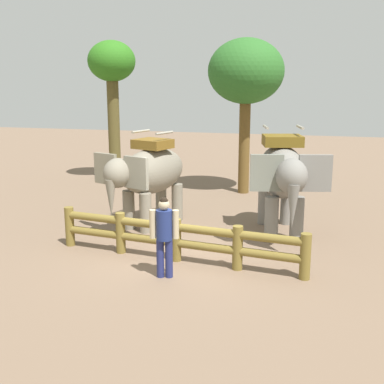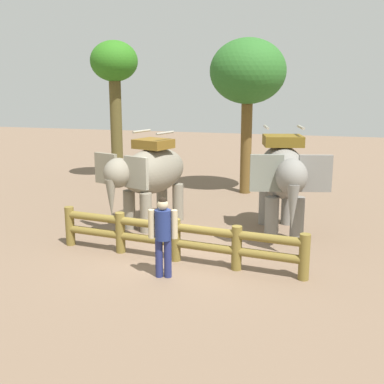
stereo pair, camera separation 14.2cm
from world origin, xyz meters
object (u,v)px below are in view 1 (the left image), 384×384
at_px(elephant_near_left, 149,174).
at_px(tree_back_center, 246,74).
at_px(elephant_center, 282,175).
at_px(tourist_woman_in_black, 164,232).
at_px(log_fence, 176,237).
at_px(tree_far_left, 112,71).

bearing_deg(elephant_near_left, tree_back_center, 69.18).
relative_size(elephant_center, tourist_woman_in_black, 2.01).
relative_size(log_fence, tree_back_center, 1.08).
distance_m(log_fence, elephant_center, 3.76).
distance_m(elephant_near_left, elephant_center, 3.91).
distance_m(tree_far_left, tree_back_center, 6.00).
height_order(log_fence, elephant_near_left, elephant_near_left).
height_order(elephant_center, tourist_woman_in_black, elephant_center).
bearing_deg(elephant_center, tourist_woman_in_black, -119.84).
bearing_deg(log_fence, elephant_near_left, 122.29).
bearing_deg(tree_far_left, elephant_center, -38.07).
height_order(log_fence, elephant_center, elephant_center).
relative_size(elephant_near_left, elephant_center, 0.93).
bearing_deg(tourist_woman_in_black, tree_far_left, 119.34).
bearing_deg(tree_far_left, tourist_woman_in_black, -60.66).
distance_m(elephant_near_left, tree_far_left, 8.04).
relative_size(tourist_woman_in_black, tree_back_center, 0.31).
relative_size(log_fence, tree_far_left, 1.06).
bearing_deg(tourist_woman_in_black, tree_back_center, 88.02).
bearing_deg(tourist_woman_in_black, elephant_near_left, 114.89).
bearing_deg(log_fence, tourist_woman_in_black, -87.32).
bearing_deg(tourist_woman_in_black, elephant_center, 60.16).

